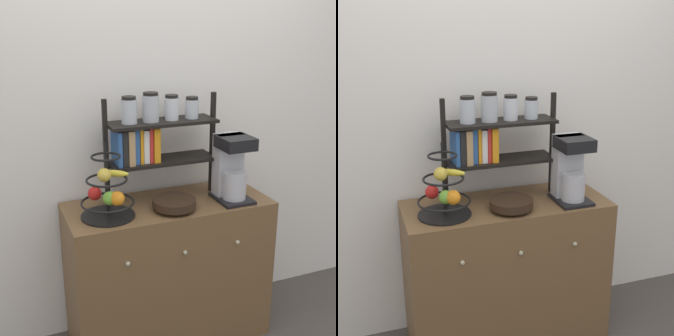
{
  "view_description": "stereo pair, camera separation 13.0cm",
  "coord_description": "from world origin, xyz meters",
  "views": [
    {
      "loc": [
        -0.9,
        -2.01,
        1.85
      ],
      "look_at": [
        -0.0,
        0.23,
        1.07
      ],
      "focal_mm": 50.0,
      "sensor_mm": 36.0,
      "label": 1
    },
    {
      "loc": [
        -0.78,
        -2.06,
        1.85
      ],
      "look_at": [
        -0.0,
        0.23,
        1.07
      ],
      "focal_mm": 50.0,
      "sensor_mm": 36.0,
      "label": 2
    }
  ],
  "objects": [
    {
      "name": "coffee_maker",
      "position": [
        0.35,
        0.16,
        1.05
      ],
      "size": [
        0.19,
        0.23,
        0.37
      ],
      "color": "black",
      "rests_on": "sideboard"
    },
    {
      "name": "sideboard",
      "position": [
        0.0,
        0.23,
        0.43
      ],
      "size": [
        1.14,
        0.48,
        0.86
      ],
      "color": "brown",
      "rests_on": "ground_plane"
    },
    {
      "name": "fruit_stand",
      "position": [
        -0.36,
        0.17,
        0.99
      ],
      "size": [
        0.28,
        0.28,
        0.39
      ],
      "color": "black",
      "rests_on": "sideboard"
    },
    {
      "name": "wooden_bowl",
      "position": [
        -0.01,
        0.13,
        0.9
      ],
      "size": [
        0.24,
        0.24,
        0.06
      ],
      "color": "black",
      "rests_on": "sideboard"
    },
    {
      "name": "wall_back",
      "position": [
        0.0,
        0.51,
        1.3
      ],
      "size": [
        7.0,
        0.05,
        2.6
      ],
      "primitive_type": "cube",
      "color": "silver",
      "rests_on": "ground_plane"
    },
    {
      "name": "shelf_hutch",
      "position": [
        -0.07,
        0.32,
        1.24
      ],
      "size": [
        0.66,
        0.2,
        0.61
      ],
      "color": "black",
      "rests_on": "sideboard"
    }
  ]
}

